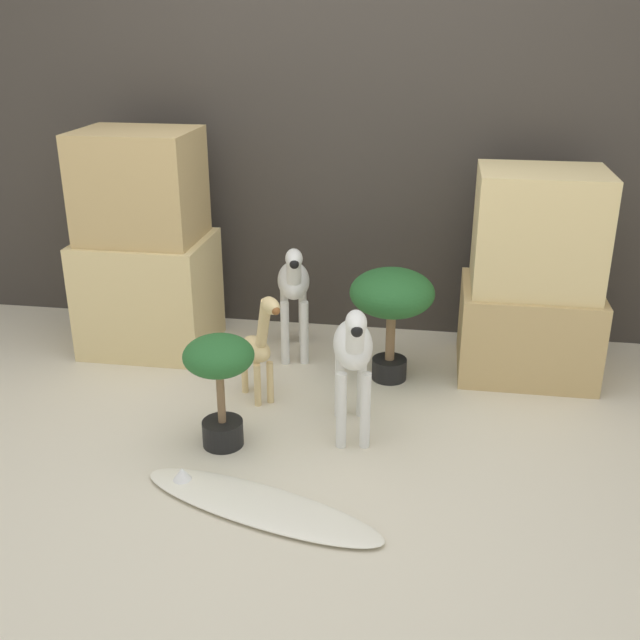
% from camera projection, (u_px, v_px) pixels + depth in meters
% --- Properties ---
extents(ground_plane, '(14.00, 14.00, 0.00)m').
position_uv_depth(ground_plane, '(292.00, 472.00, 2.93)').
color(ground_plane, beige).
extents(wall_back, '(6.40, 0.08, 2.20)m').
position_uv_depth(wall_back, '(346.00, 130.00, 3.93)').
color(wall_back, '#38332D').
rests_on(wall_back, ground_plane).
extents(rock_pillar_left, '(0.65, 0.53, 1.14)m').
position_uv_depth(rock_pillar_left, '(146.00, 250.00, 3.85)').
color(rock_pillar_left, '#DBC184').
rests_on(rock_pillar_left, ground_plane).
extents(rock_pillar_right, '(0.65, 0.53, 1.01)m').
position_uv_depth(rock_pillar_right, '(533.00, 281.00, 3.59)').
color(rock_pillar_right, tan).
rests_on(rock_pillar_right, ground_plane).
extents(zebra_right, '(0.22, 0.49, 0.63)m').
position_uv_depth(zebra_right, '(353.00, 351.00, 3.05)').
color(zebra_right, silver).
rests_on(zebra_right, ground_plane).
extents(zebra_left, '(0.24, 0.49, 0.63)m').
position_uv_depth(zebra_left, '(294.00, 286.00, 3.79)').
color(zebra_left, silver).
rests_on(zebra_left, ground_plane).
extents(giraffe_figurine, '(0.27, 0.32, 0.55)m').
position_uv_depth(giraffe_figurine, '(259.00, 345.00, 3.37)').
color(giraffe_figurine, '#E0C184').
rests_on(giraffe_figurine, ground_plane).
extents(potted_palm_front, '(0.29, 0.29, 0.49)m').
position_uv_depth(potted_palm_front, '(219.00, 372.00, 2.99)').
color(potted_palm_front, black).
rests_on(potted_palm_front, ground_plane).
extents(potted_palm_back, '(0.40, 0.40, 0.56)m').
position_uv_depth(potted_palm_back, '(392.00, 299.00, 3.53)').
color(potted_palm_back, black).
rests_on(potted_palm_back, ground_plane).
extents(surfboard, '(1.00, 0.51, 0.07)m').
position_uv_depth(surfboard, '(257.00, 504.00, 2.71)').
color(surfboard, silver).
rests_on(surfboard, ground_plane).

